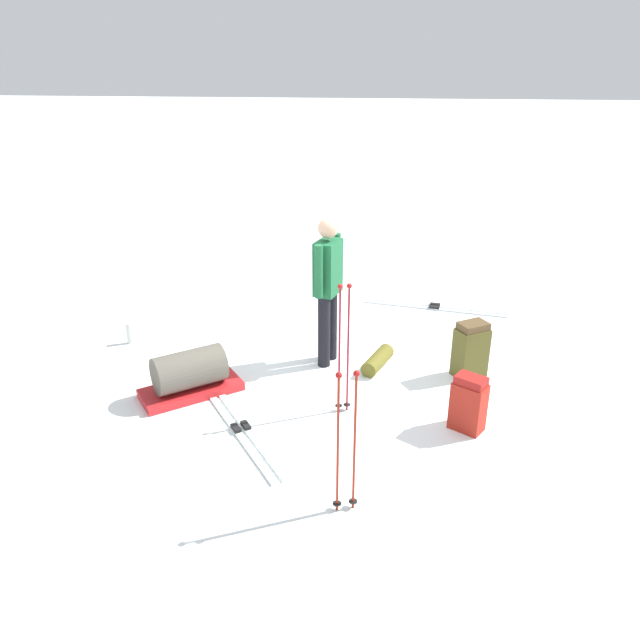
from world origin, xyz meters
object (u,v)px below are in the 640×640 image
(ski_poles_planted_near, at_px, (344,343))
(ski_poles_planted_far, at_px, (346,436))
(backpack_large_dark, at_px, (471,350))
(gear_sled, at_px, (190,375))
(thermos_bottle, at_px, (129,333))
(ski_pair_near, at_px, (434,307))
(skier_standing, at_px, (328,284))
(backpack_bright, at_px, (468,404))
(sleeping_mat_rolled, at_px, (378,360))
(ski_pair_far, at_px, (241,429))

(ski_poles_planted_near, bearing_deg, ski_poles_planted_far, 94.41)
(backpack_large_dark, xyz_separation_m, gear_sled, (2.95, 0.69, -0.09))
(ski_poles_planted_far, relative_size, thermos_bottle, 4.75)
(ski_pair_near, bearing_deg, skier_standing, 52.09)
(skier_standing, xyz_separation_m, gear_sled, (1.36, 0.86, -0.73))
(ski_pair_near, height_order, gear_sled, gear_sled)
(backpack_bright, bearing_deg, sleeping_mat_rolled, -53.27)
(gear_sled, distance_m, sleeping_mat_rolled, 2.10)
(ski_pair_far, xyz_separation_m, ski_poles_planted_far, (-1.06, 1.00, 0.68))
(backpack_bright, xyz_separation_m, thermos_bottle, (3.90, -1.49, -0.15))
(ski_pair_far, distance_m, backpack_bright, 2.17)
(ski_poles_planted_far, relative_size, gear_sled, 1.12)
(sleeping_mat_rolled, bearing_deg, ski_poles_planted_far, 84.60)
(backpack_large_dark, bearing_deg, ski_pair_far, 29.67)
(skier_standing, xyz_separation_m, ski_pair_far, (0.70, 1.47, -0.94))
(backpack_large_dark, relative_size, ski_poles_planted_far, 0.52)
(skier_standing, relative_size, gear_sled, 1.54)
(backpack_large_dark, xyz_separation_m, ski_poles_planted_near, (1.34, 0.87, 0.44))
(ski_pair_near, height_order, sleeping_mat_rolled, sleeping_mat_rolled)
(ski_pair_near, xyz_separation_m, ski_pair_far, (2.05, 3.21, 0.00))
(ski_pair_far, distance_m, gear_sled, 0.93)
(ski_poles_planted_near, bearing_deg, thermos_bottle, -25.28)
(ski_poles_planted_far, bearing_deg, gear_sled, -43.10)
(backpack_large_dark, bearing_deg, backpack_bright, 82.16)
(backpack_large_dark, bearing_deg, ski_pair_near, -82.94)
(skier_standing, xyz_separation_m, ski_poles_planted_near, (-0.24, 1.03, -0.20))
(gear_sled, bearing_deg, ski_poles_planted_far, 136.90)
(ski_poles_planted_near, height_order, thermos_bottle, ski_poles_planted_near)
(skier_standing, distance_m, ski_poles_planted_near, 1.08)
(ski_pair_far, relative_size, ski_poles_planted_near, 1.17)
(backpack_large_dark, relative_size, thermos_bottle, 2.45)
(ski_poles_planted_near, distance_m, gear_sled, 1.70)
(skier_standing, xyz_separation_m, sleeping_mat_rolled, (-0.58, 0.09, -0.86))
(ski_pair_far, relative_size, thermos_bottle, 6.12)
(backpack_large_dark, relative_size, sleeping_mat_rolled, 1.16)
(skier_standing, height_order, ski_pair_near, skier_standing)
(ski_pair_near, distance_m, backpack_large_dark, 1.94)
(ski_pair_near, relative_size, thermos_bottle, 7.66)
(ski_poles_planted_near, bearing_deg, backpack_bright, 170.09)
(ski_pair_far, distance_m, ski_poles_planted_near, 1.28)
(backpack_large_dark, distance_m, backpack_bright, 1.08)
(backpack_large_dark, distance_m, sleeping_mat_rolled, 1.03)
(ski_pair_near, distance_m, ski_poles_planted_near, 3.07)
(skier_standing, relative_size, ski_poles_planted_far, 1.38)
(ski_pair_near, bearing_deg, ski_pair_far, 57.40)
(skier_standing, bearing_deg, ski_poles_planted_far, 98.19)
(ski_pair_far, xyz_separation_m, backpack_large_dark, (-2.29, -1.30, 0.30))
(backpack_bright, relative_size, thermos_bottle, 2.17)
(sleeping_mat_rolled, bearing_deg, skier_standing, -8.98)
(backpack_large_dark, relative_size, gear_sled, 0.58)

